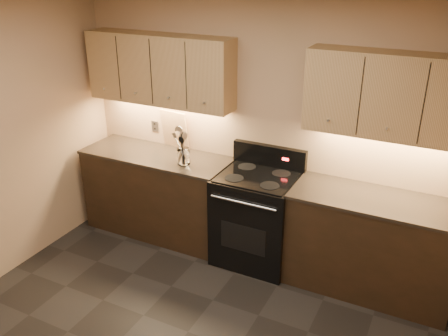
{
  "coord_description": "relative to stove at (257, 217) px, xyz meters",
  "views": [
    {
      "loc": [
        1.62,
        -2.13,
        2.82
      ],
      "look_at": [
        -0.17,
        1.45,
        1.05
      ],
      "focal_mm": 38.0,
      "sensor_mm": 36.0,
      "label": 1
    }
  ],
  "objects": [
    {
      "name": "stove",
      "position": [
        0.0,
        0.0,
        0.0
      ],
      "size": [
        0.76,
        0.68,
        1.14
      ],
      "color": "black",
      "rests_on": "ground"
    },
    {
      "name": "steel_skimmer",
      "position": [
        -0.76,
        -0.07,
        0.65
      ],
      "size": [
        0.17,
        0.11,
        0.37
      ],
      "primitive_type": null,
      "rotation": [
        -0.03,
        -0.24,
        -0.04
      ],
      "color": "silver",
      "rests_on": "utensil_crock"
    },
    {
      "name": "black_spoon",
      "position": [
        -0.79,
        -0.06,
        0.63
      ],
      "size": [
        0.1,
        0.17,
        0.33
      ],
      "primitive_type": null,
      "rotation": [
        0.35,
        0.13,
        0.04
      ],
      "color": "black",
      "rests_on": "utensil_crock"
    },
    {
      "name": "utensil_crock",
      "position": [
        -0.79,
        -0.07,
        0.53
      ],
      "size": [
        0.17,
        0.17,
        0.16
      ],
      "color": "white",
      "rests_on": "counter_left"
    },
    {
      "name": "steel_spatula",
      "position": [
        -0.77,
        -0.05,
        0.64
      ],
      "size": [
        0.21,
        0.14,
        0.36
      ],
      "primitive_type": null,
      "rotation": [
        0.19,
        -0.33,
        -0.22
      ],
      "color": "silver",
      "rests_on": "utensil_crock"
    },
    {
      "name": "wall_back",
      "position": [
        -0.08,
        0.32,
        0.82
      ],
      "size": [
        4.0,
        0.04,
        2.6
      ],
      "primitive_type": "cube",
      "color": "tan",
      "rests_on": "ground"
    },
    {
      "name": "outlet_plate",
      "position": [
        -1.38,
        0.31,
        0.64
      ],
      "size": [
        0.08,
        0.01,
        0.12
      ],
      "primitive_type": "cube",
      "color": "#B2B5BA",
      "rests_on": "wall_back"
    },
    {
      "name": "upper_cab_right",
      "position": [
        1.1,
        0.17,
        1.32
      ],
      "size": [
        1.44,
        0.3,
        0.7
      ],
      "primitive_type": "cube",
      "color": "tan",
      "rests_on": "wall_back"
    },
    {
      "name": "counter_left",
      "position": [
        -1.18,
        0.02,
        -0.01
      ],
      "size": [
        1.62,
        0.62,
        0.93
      ],
      "color": "black",
      "rests_on": "ground"
    },
    {
      "name": "black_turner",
      "position": [
        -0.79,
        -0.08,
        0.63
      ],
      "size": [
        0.15,
        0.18,
        0.33
      ],
      "primitive_type": null,
      "rotation": [
        -0.28,
        -0.04,
        0.44
      ],
      "color": "black",
      "rests_on": "utensil_crock"
    },
    {
      "name": "cutting_board",
      "position": [
        -1.1,
        0.28,
        0.66
      ],
      "size": [
        0.34,
        0.12,
        0.42
      ],
      "primitive_type": "cube",
      "rotation": [
        0.14,
        0.0,
        -0.12
      ],
      "color": "tan",
      "rests_on": "counter_left"
    },
    {
      "name": "ceiling",
      "position": [
        -0.08,
        -1.68,
        2.12
      ],
      "size": [
        4.0,
        4.0,
        0.0
      ],
      "primitive_type": "plane",
      "rotation": [
        3.14,
        0.0,
        0.0
      ],
      "color": "silver",
      "rests_on": "wall_back"
    },
    {
      "name": "upper_cab_left",
      "position": [
        -1.18,
        0.17,
        1.32
      ],
      "size": [
        1.6,
        0.3,
        0.7
      ],
      "primitive_type": "cube",
      "color": "tan",
      "rests_on": "wall_back"
    },
    {
      "name": "counter_right",
      "position": [
        1.1,
        0.02,
        -0.01
      ],
      "size": [
        1.46,
        0.62,
        0.93
      ],
      "color": "black",
      "rests_on": "ground"
    },
    {
      "name": "wooden_spoon",
      "position": [
        -0.83,
        -0.06,
        0.62
      ],
      "size": [
        0.12,
        0.09,
        0.32
      ],
      "primitive_type": null,
      "rotation": [
        -0.01,
        0.19,
        0.25
      ],
      "color": "tan",
      "rests_on": "utensil_crock"
    }
  ]
}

